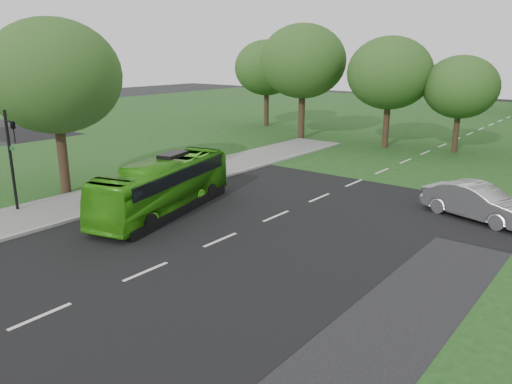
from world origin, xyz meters
TOP-DOWN VIEW (x-y plane):
  - ground at (0.00, 0.00)m, footprint 160.00×160.00m
  - street_surfaces at (-0.38, 22.75)m, footprint 120.00×120.00m
  - tree_park_a at (-11.37, 25.61)m, footprint 7.59×7.59m
  - tree_park_b at (-3.52, 26.26)m, footprint 6.79×6.79m
  - tree_park_c at (1.70, 27.56)m, footprint 5.60×5.60m
  - tree_park_f at (-18.79, 30.18)m, footprint 6.66×6.66m
  - tree_side_near at (-11.71, 2.11)m, footprint 7.08×7.08m
  - bus at (-4.80, 3.24)m, footprint 4.44×9.57m
  - sedan at (7.64, 11.57)m, footprint 5.38×3.09m
  - traffic_light at (-10.34, -1.30)m, footprint 0.80×0.20m

SIDE VIEW (x-z plane):
  - ground at x=0.00m, z-range 0.00..0.00m
  - street_surfaces at x=-0.38m, z-range -0.05..0.10m
  - sedan at x=7.64m, z-range 0.00..1.68m
  - bus at x=-4.80m, z-range 0.00..2.60m
  - traffic_light at x=-10.34m, z-range 0.44..5.45m
  - tree_park_c at x=1.70m, z-range 1.33..8.77m
  - tree_park_b at x=-3.52m, z-range 1.55..10.45m
  - tree_park_f at x=-18.79m, z-range 1.60..10.50m
  - tree_side_near at x=-11.71m, z-range 1.68..11.09m
  - tree_park_a at x=-11.37m, z-range 1.80..11.88m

